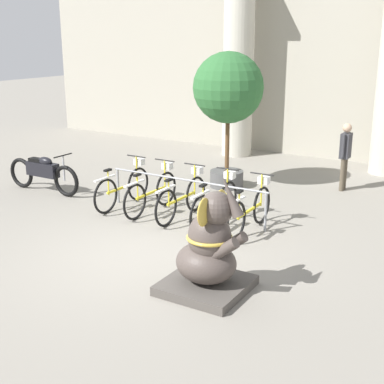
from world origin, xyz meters
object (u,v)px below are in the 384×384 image
at_px(bicycle_1, 152,192).
at_px(person_pedestrian, 345,151).
at_px(bicycle_4, 250,210).
at_px(elephant_statue, 209,252).
at_px(bicycle_2, 182,198).
at_px(bicycle_3, 216,203).
at_px(potted_tree, 228,93).
at_px(bicycle_0, 123,187).
at_px(motorcycle, 43,172).

bearing_deg(bicycle_1, person_pedestrian, 51.27).
distance_m(bicycle_4, elephant_statue, 2.55).
relative_size(bicycle_2, bicycle_4, 1.00).
height_order(bicycle_2, elephant_statue, elephant_statue).
distance_m(bicycle_2, elephant_statue, 3.19).
xyz_separation_m(bicycle_3, bicycle_4, (0.74, -0.01, 0.00)).
height_order(bicycle_1, elephant_statue, elephant_statue).
bearing_deg(bicycle_4, bicycle_3, 178.96).
xyz_separation_m(elephant_statue, potted_tree, (-2.31, 4.96, 1.64)).
bearing_deg(potted_tree, bicycle_3, -67.01).
xyz_separation_m(bicycle_3, potted_tree, (-1.04, 2.46, 1.81)).
bearing_deg(bicycle_4, bicycle_1, -179.97).
bearing_deg(bicycle_3, bicycle_4, -1.04).
bearing_deg(bicycle_3, bicycle_1, -179.43).
xyz_separation_m(bicycle_0, bicycle_3, (2.21, 0.01, 0.00)).
relative_size(bicycle_0, bicycle_1, 1.00).
bearing_deg(bicycle_2, bicycle_3, 1.61).
relative_size(bicycle_3, elephant_statue, 1.04).
distance_m(bicycle_2, bicycle_3, 0.74).
bearing_deg(bicycle_4, potted_tree, 125.75).
distance_m(bicycle_3, motorcycle, 4.45).
bearing_deg(person_pedestrian, bicycle_2, -120.85).
relative_size(bicycle_1, potted_tree, 0.58).
height_order(bicycle_1, bicycle_3, same).
height_order(bicycle_4, potted_tree, potted_tree).
xyz_separation_m(bicycle_3, person_pedestrian, (1.43, 3.60, 0.51)).
relative_size(bicycle_2, person_pedestrian, 1.16).
xyz_separation_m(bicycle_0, person_pedestrian, (3.64, 3.62, 0.51)).
distance_m(bicycle_2, potted_tree, 3.09).
xyz_separation_m(bicycle_0, potted_tree, (1.17, 2.48, 1.81)).
bearing_deg(bicycle_0, bicycle_4, 0.01).
height_order(bicycle_3, elephant_statue, elephant_statue).
bearing_deg(potted_tree, bicycle_2, -82.95).
bearing_deg(elephant_statue, bicycle_0, 144.40).
relative_size(bicycle_2, motorcycle, 0.85).
bearing_deg(bicycle_1, bicycle_4, 0.03).
relative_size(bicycle_4, motorcycle, 0.85).
xyz_separation_m(person_pedestrian, potted_tree, (-2.47, -1.14, 1.30)).
height_order(bicycle_0, bicycle_3, same).
relative_size(bicycle_3, bicycle_4, 1.00).
distance_m(elephant_statue, person_pedestrian, 6.12).
relative_size(elephant_statue, person_pedestrian, 1.11).
bearing_deg(bicycle_1, motorcycle, -177.66).
relative_size(elephant_statue, potted_tree, 0.55).
relative_size(bicycle_1, bicycle_2, 1.00).
height_order(bicycle_4, elephant_statue, elephant_statue).
distance_m(bicycle_0, bicycle_3, 2.21).
xyz_separation_m(elephant_statue, person_pedestrian, (0.16, 6.11, 0.34)).
xyz_separation_m(bicycle_1, bicycle_2, (0.74, -0.01, 0.00)).
relative_size(bicycle_2, potted_tree, 0.58).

